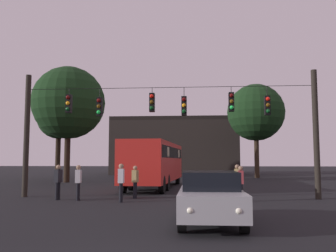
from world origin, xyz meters
TOP-DOWN VIEW (x-y plane):
  - ground_plane at (0.00, 24.50)m, footprint 168.00×168.00m
  - overhead_signal_span at (-0.02, 12.49)m, footprint 14.83×0.44m
  - city_bus at (-1.31, 19.02)m, footprint 3.15×11.13m
  - car_near_right at (1.85, 5.36)m, footprint 1.80×4.34m
  - pedestrian_crossing_left at (-5.07, 11.26)m, footprint 0.32×0.41m
  - pedestrian_crossing_center at (3.59, 13.77)m, footprint 0.33×0.41m
  - pedestrian_crossing_right at (-1.91, 10.56)m, footprint 0.25×0.37m
  - pedestrian_near_bus at (-1.54, 12.19)m, footprint 0.30×0.40m
  - pedestrian_trailing at (3.46, 11.19)m, footprint 0.27×0.38m
  - pedestrian_far_side at (-4.03, 11.09)m, footprint 0.28×0.39m
  - corner_building at (-1.32, 44.26)m, footprint 16.38×9.22m
  - tree_left_silhouette at (-12.67, 30.90)m, footprint 4.48×4.48m
  - tree_behind_building at (7.90, 33.79)m, footprint 6.10×6.10m
  - tree_right_far at (-9.44, 24.61)m, footprint 6.22×6.22m

SIDE VIEW (x-z plane):
  - ground_plane at x=0.00m, z-range 0.00..0.00m
  - car_near_right at x=1.85m, z-range 0.04..1.56m
  - pedestrian_near_bus at x=-1.54m, z-range 0.10..1.68m
  - pedestrian_trailing at x=3.46m, z-range 0.10..1.70m
  - pedestrian_crossing_center at x=3.59m, z-range 0.10..1.73m
  - pedestrian_far_side at x=-4.03m, z-range 0.10..1.74m
  - pedestrian_crossing_left at x=-5.07m, z-range 0.10..1.74m
  - pedestrian_crossing_right at x=-1.91m, z-range 0.11..1.82m
  - city_bus at x=-1.31m, z-range 0.37..3.37m
  - corner_building at x=-1.32m, z-range 0.00..7.41m
  - overhead_signal_span at x=-0.02m, z-range 0.59..6.90m
  - tree_left_silhouette at x=-12.67m, z-range 1.98..10.52m
  - tree_right_far at x=-9.44m, z-range 1.82..11.71m
  - tree_behind_building at x=7.90m, z-range 1.94..11.96m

